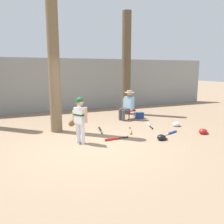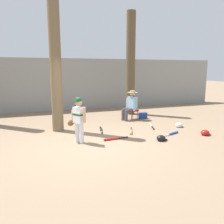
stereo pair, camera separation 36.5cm
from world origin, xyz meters
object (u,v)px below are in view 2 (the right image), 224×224
at_px(tree_near_player, 55,59).
at_px(tree_behind_spectator, 131,70).
at_px(young_ballplayer, 78,117).
at_px(bat_aluminum_silver, 151,125).
at_px(folding_stool, 132,111).
at_px(batting_helmet_white, 179,125).
at_px(bat_black_composite, 101,129).
at_px(batting_helmet_black, 161,138).
at_px(handbag_beside_stool, 143,116).
at_px(seated_spectator, 130,104).
at_px(batting_helmet_red, 205,133).
at_px(bat_wood_tan, 131,132).
at_px(bat_blue_youth, 172,133).
at_px(bat_red_barrel, 113,139).

relative_size(tree_near_player, tree_behind_spectator, 1.12).
height_order(young_ballplayer, bat_aluminum_silver, young_ballplayer).
distance_m(folding_stool, batting_helmet_white, 2.07).
height_order(bat_black_composite, batting_helmet_black, batting_helmet_black).
bearing_deg(handbag_beside_stool, tree_behind_spectator, 92.60).
bearing_deg(seated_spectator, batting_helmet_red, -66.50).
bearing_deg(bat_black_composite, batting_helmet_black, -53.28).
bearing_deg(batting_helmet_red, tree_near_player, 152.98).
height_order(folding_stool, bat_wood_tan, folding_stool).
height_order(handbag_beside_stool, bat_aluminum_silver, handbag_beside_stool).
relative_size(tree_behind_spectator, batting_helmet_red, 14.45).
distance_m(tree_behind_spectator, batting_helmet_white, 3.58).
bearing_deg(seated_spectator, bat_aluminum_silver, -79.32).
bearing_deg(tree_near_player, young_ballplayer, -76.30).
bearing_deg(bat_aluminum_silver, bat_blue_youth, -85.06).
xyz_separation_m(young_ballplayer, batting_helmet_black, (2.28, -0.65, -0.67)).
xyz_separation_m(bat_aluminum_silver, batting_helmet_white, (0.88, -0.44, 0.04)).
height_order(bat_red_barrel, batting_helmet_white, batting_helmet_white).
bearing_deg(folding_stool, bat_blue_youth, -84.25).
distance_m(tree_behind_spectator, seated_spectator, 1.90).
bearing_deg(batting_helmet_black, tree_near_player, 140.31).
height_order(bat_wood_tan, batting_helmet_white, batting_helmet_white).
xyz_separation_m(tree_near_player, bat_wood_tan, (2.21, -1.10, -2.34)).
xyz_separation_m(tree_near_player, batting_helmet_black, (2.66, -2.21, -2.29)).
xyz_separation_m(tree_near_player, young_ballplayer, (0.38, -1.56, -1.63)).
bearing_deg(seated_spectator, bat_blue_youth, -82.03).
height_order(bat_blue_youth, batting_helmet_black, batting_helmet_black).
bearing_deg(bat_blue_youth, tree_near_player, 152.48).
xyz_separation_m(batting_helmet_black, batting_helmet_white, (1.47, 1.19, -0.00)).
distance_m(folding_stool, bat_red_barrel, 2.97).
xyz_separation_m(young_ballplayer, bat_wood_tan, (1.83, 0.46, -0.71)).
distance_m(tree_near_player, batting_helmet_black, 4.15).
distance_m(bat_red_barrel, batting_helmet_white, 2.83).
distance_m(seated_spectator, batting_helmet_white, 2.15).
distance_m(young_ballplayer, bat_blue_youth, 3.07).
height_order(seated_spectator, batting_helmet_black, seated_spectator).
height_order(handbag_beside_stool, bat_blue_youth, handbag_beside_stool).
bearing_deg(bat_red_barrel, bat_blue_youth, -3.01).
xyz_separation_m(tree_behind_spectator, bat_blue_youth, (-0.18, -3.67, -1.99)).
distance_m(seated_spectator, bat_blue_youth, 2.57).
distance_m(seated_spectator, handbag_beside_stool, 0.77).
relative_size(bat_red_barrel, batting_helmet_black, 2.43).
height_order(tree_near_player, young_ballplayer, tree_near_player).
distance_m(young_ballplayer, batting_helmet_black, 2.46).
height_order(young_ballplayer, bat_blue_youth, young_ballplayer).
relative_size(young_ballplayer, bat_red_barrel, 1.71).
relative_size(young_ballplayer, handbag_beside_stool, 3.84).
relative_size(seated_spectator, bat_wood_tan, 1.67).
height_order(young_ballplayer, handbag_beside_stool, young_ballplayer).
bearing_deg(bat_aluminum_silver, tree_behind_spectator, 83.59).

